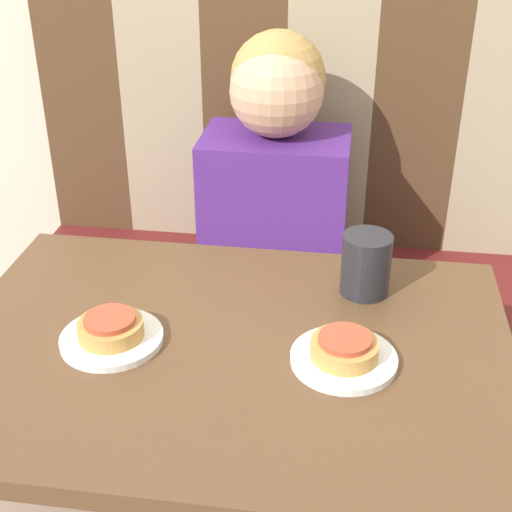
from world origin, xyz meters
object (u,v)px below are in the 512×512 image
Objects in this scene: plate_right at (344,359)px; pizza_left at (110,327)px; pizza_right at (345,347)px; drinking_cup at (366,264)px; person at (276,164)px; plate_left at (112,338)px.

pizza_left reaches higher than plate_right.
drinking_cup reaches higher than pizza_right.
drinking_cup is (0.22, -0.46, 0.00)m from person.
drinking_cup is at bearing 27.92° from plate_left.
plate_left is 1.47× the size of drinking_cup.
drinking_cup is at bearing 82.39° from pizza_right.
person is at bearing 74.30° from pizza_left.
pizza_right is 0.94× the size of drinking_cup.
plate_right is 0.23m from drinking_cup.
pizza_left is at bearing 180.00° from plate_right.
plate_left is 0.47m from drinking_cup.
pizza_right is (0.38, 0.00, 0.00)m from pizza_left.
pizza_right is (0.19, -0.68, -0.03)m from person.
plate_right is at bearing 0.00° from plate_left.
plate_left is at bearing -152.08° from drinking_cup.
pizza_left is at bearing 14.04° from plate_left.
person is at bearing 105.70° from pizza_right.
person is at bearing 105.70° from plate_right.
person is 5.46× the size of drinking_cup.
pizza_right is at bearing 0.00° from plate_left.
drinking_cup is (0.41, 0.22, 0.05)m from plate_left.
drinking_cup reaches higher than plate_left.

